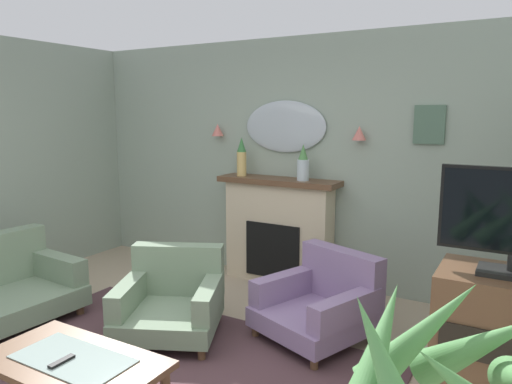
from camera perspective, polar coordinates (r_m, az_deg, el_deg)
name	(u,v)px	position (r m, az deg, el deg)	size (l,w,h in m)	color
wall_back	(299,161)	(5.28, 5.12, 3.66)	(6.41, 0.10, 2.66)	#93A393
patterned_rug	(144,383)	(3.66, -13.26, -21.30)	(3.20, 2.40, 0.01)	#4C3338
fireplace	(278,231)	(5.27, 2.65, -4.70)	(1.36, 0.36, 1.16)	beige
mantel_vase_left	(242,157)	(5.33, -1.73, 4.16)	(0.11, 0.11, 0.43)	tan
mantel_vase_right	(303,164)	(4.99, 5.64, 3.31)	(0.13, 0.13, 0.38)	silver
wall_mirror	(285,127)	(5.24, 3.47, 7.80)	(0.96, 0.06, 0.56)	#B2BCC6
wall_sconce_left	(218,130)	(5.63, -4.60, 7.40)	(0.14, 0.14, 0.14)	#D17066
wall_sconce_right	(359,133)	(4.88, 12.24, 6.89)	(0.14, 0.14, 0.14)	#D17066
framed_picture	(429,125)	(4.78, 20.00, 7.56)	(0.28, 0.03, 0.36)	#4C6B56
coffee_table	(73,368)	(3.17, -21.00, -19.06)	(1.10, 0.60, 0.45)	brown
tv_remote	(62,362)	(3.11, -22.20, -18.28)	(0.04, 0.16, 0.02)	black
armchair_near_fireplace	(172,299)	(4.20, -10.02, -12.44)	(1.07, 1.08, 0.71)	gray
armchair_in_corner	(322,302)	(4.12, 7.83, -12.84)	(1.04, 1.05, 0.71)	gray
tv_cabinet	(503,344)	(3.45, 27.45, -15.80)	(0.80, 0.57, 0.90)	brown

